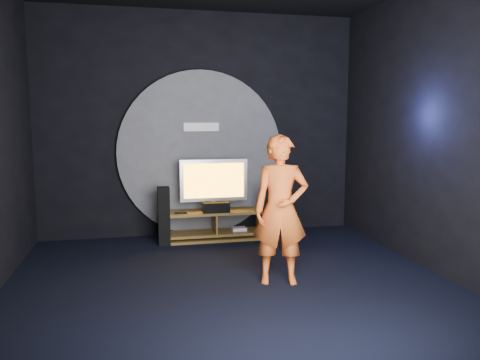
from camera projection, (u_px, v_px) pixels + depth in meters
name	position (u px, v px, depth m)	size (l,w,h in m)	color
floor	(232.00, 286.00, 5.20)	(5.00, 5.00, 0.00)	black
back_wall	(200.00, 125.00, 7.39)	(5.00, 0.04, 3.50)	black
front_wall	(323.00, 139.00, 2.55)	(5.00, 0.04, 3.50)	black
right_wall	(439.00, 127.00, 5.51)	(0.04, 5.00, 3.50)	black
wall_disc_panel	(201.00, 153.00, 7.39)	(2.60, 0.11, 2.60)	#515156
media_console	(215.00, 227.00, 7.19)	(1.50, 0.45, 0.45)	brown
tv	(214.00, 182.00, 7.17)	(1.04, 0.22, 0.78)	#B2B1B8
center_speaker	(216.00, 207.00, 7.02)	(0.40, 0.15, 0.15)	black
remote	(181.00, 213.00, 6.93)	(0.18, 0.05, 0.02)	black
tower_speaker_left	(164.00, 216.00, 6.86)	(0.17, 0.19, 0.86)	black
tower_speaker_right	(268.00, 213.00, 7.11)	(0.17, 0.19, 0.86)	black
subwoofer	(276.00, 234.00, 6.95)	(0.27, 0.27, 0.29)	black
player	(281.00, 210.00, 5.23)	(0.61, 0.40, 1.68)	orange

